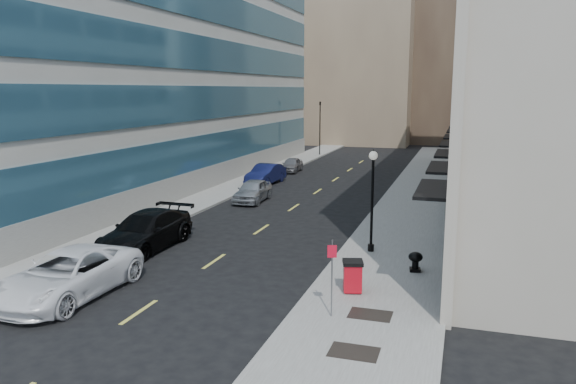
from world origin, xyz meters
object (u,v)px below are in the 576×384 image
Objects in this scene: car_blue_sedan at (266,174)px; car_grey_sedan at (292,165)px; car_black_pickup at (146,231)px; urn_planter at (415,260)px; traffic_signal at (320,105)px; car_silver_sedan at (253,191)px; lamppost at (372,192)px; sign_post at (332,268)px; car_white_van at (68,275)px; trash_bin at (353,275)px.

car_blue_sedan is 1.25× the size of car_grey_sedan.
car_black_pickup reaches higher than urn_planter.
car_silver_sedan is at bearing -85.13° from traffic_signal.
sign_post is at bearing -90.00° from lamppost.
urn_planter is (11.80, -12.16, -0.10)m from car_silver_sedan.
car_blue_sedan is (0.70, -20.00, -4.93)m from traffic_signal.
trash_bin is (9.82, 3.24, -0.06)m from car_white_van.
car_grey_sedan is (-1.60, 14.00, -0.09)m from car_silver_sedan.
sign_post is at bearing -27.47° from car_black_pickup.
car_silver_sedan is at bearing 101.04° from sign_post.
car_blue_sedan reaches higher than urn_planter.
sign_post is at bearing -111.63° from urn_planter.
traffic_signal is at bearing 87.49° from sign_post.
sign_post is at bearing -75.10° from traffic_signal.
car_blue_sedan is 23.38m from urn_planter.
traffic_signal is 45.84m from car_white_van.
sign_post is at bearing 6.09° from car_white_van.
car_blue_sedan is (-1.60, 25.52, -0.06)m from car_white_van.
car_blue_sedan is (-0.87, 19.13, -0.08)m from car_black_pickup.
urn_planter is at bearing 50.95° from sign_post.
lamppost is (11.20, -16.82, 2.13)m from car_blue_sedan.
traffic_signal reaches higher than sign_post.
urn_planter is at bearing -48.63° from car_silver_sedan.
car_white_van is 1.02× the size of car_black_pickup.
sign_post is (-0.22, -2.43, 1.01)m from trash_bin.
lamppost is at bearing 13.48° from car_black_pickup.
car_silver_sedan is 1.14× the size of car_grey_sedan.
urn_planter is at bearing 29.58° from car_white_van.
car_silver_sedan reaches higher than trash_bin.
urn_planter is at bearing -70.20° from traffic_signal.
sign_post is 3.21× the size of urn_planter.
traffic_signal is 2.70× the size of sign_post.
car_silver_sedan is at bearing 134.34° from lamppost.
car_grey_sedan is at bearing 94.07° from car_white_van.
car_blue_sedan is 4.03× the size of trash_bin.
car_blue_sedan is 27.15m from sign_post.
traffic_signal is at bearing 109.80° from urn_planter.
car_silver_sedan is 0.93× the size of lamppost.
trash_bin is 0.25× the size of lamppost.
urn_planter is (13.40, -19.16, -0.15)m from car_blue_sedan.
car_white_van is at bearing -90.65° from car_grey_sedan.
trash_bin is at bearing -122.41° from urn_planter.
traffic_signal is at bearing 93.21° from car_black_pickup.
car_black_pickup reaches higher than car_blue_sedan.
car_black_pickup is 19.14m from car_blue_sedan.
trash_bin is (11.42, -22.28, 0.00)m from car_blue_sedan.
car_white_van reaches higher than car_blue_sedan.
sign_post reaches higher than car_silver_sedan.
lamppost is at bearing -72.09° from traffic_signal.
car_silver_sedan is 1.69× the size of sign_post.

